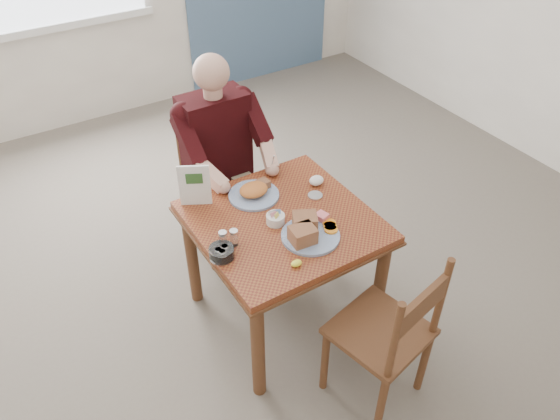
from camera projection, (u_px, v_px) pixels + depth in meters
floor at (283, 313)px, 3.35m from camera, size 6.00×6.00×0.00m
lemon_wedge at (296, 263)px, 2.59m from camera, size 0.06×0.05×0.03m
napkin at (316, 181)px, 3.10m from camera, size 0.10×0.09×0.05m
metal_dish at (315, 196)px, 3.03m from camera, size 0.10×0.10×0.01m
table at (283, 234)px, 2.95m from camera, size 0.92×0.92×0.75m
chair_far at (218, 185)px, 3.58m from camera, size 0.42×0.42×0.95m
chair_near at (388, 335)px, 2.62m from camera, size 0.50×0.50×0.95m
diner at (221, 148)px, 3.31m from camera, size 0.53×0.56×1.39m
near_plate at (308, 231)px, 2.74m from camera, size 0.36×0.36×0.10m
far_plate at (254, 192)px, 3.02m from camera, size 0.32×0.32×0.08m
caddy at (275, 219)px, 2.83m from camera, size 0.11×0.11×0.07m
shakers at (229, 238)px, 2.69m from camera, size 0.10×0.07×0.09m
creamer at (222, 252)px, 2.63m from camera, size 0.15×0.15×0.06m
menu at (195, 185)px, 2.90m from camera, size 0.16×0.09×0.25m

